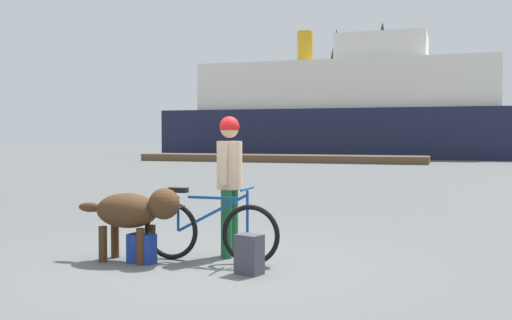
{
  "coord_description": "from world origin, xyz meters",
  "views": [
    {
      "loc": [
        2.75,
        -6.44,
        1.53
      ],
      "look_at": [
        0.01,
        1.92,
        1.16
      ],
      "focal_mm": 41.81,
      "sensor_mm": 36.0,
      "label": 1
    }
  ],
  "objects_px": {
    "dog": "(134,211)",
    "ferry_boat": "(348,112)",
    "bicycle": "(209,230)",
    "person_cyclist": "(230,172)",
    "handbag_pannier": "(142,249)",
    "backpack": "(249,254)"
  },
  "relations": [
    {
      "from": "handbag_pannier",
      "to": "person_cyclist",
      "type": "bearing_deg",
      "value": 39.31
    },
    {
      "from": "backpack",
      "to": "handbag_pannier",
      "type": "relative_size",
      "value": 1.26
    },
    {
      "from": "person_cyclist",
      "to": "backpack",
      "type": "relative_size",
      "value": 4.01
    },
    {
      "from": "backpack",
      "to": "ferry_boat",
      "type": "relative_size",
      "value": 0.02
    },
    {
      "from": "person_cyclist",
      "to": "handbag_pannier",
      "type": "xyz_separation_m",
      "value": [
        -0.86,
        -0.7,
        -0.89
      ]
    },
    {
      "from": "person_cyclist",
      "to": "backpack",
      "type": "distance_m",
      "value": 1.31
    },
    {
      "from": "dog",
      "to": "handbag_pannier",
      "type": "distance_m",
      "value": 0.46
    },
    {
      "from": "handbag_pannier",
      "to": "ferry_boat",
      "type": "distance_m",
      "value": 35.3
    },
    {
      "from": "person_cyclist",
      "to": "dog",
      "type": "xyz_separation_m",
      "value": [
        -0.98,
        -0.65,
        -0.46
      ]
    },
    {
      "from": "bicycle",
      "to": "dog",
      "type": "height_order",
      "value": "bicycle"
    },
    {
      "from": "backpack",
      "to": "handbag_pannier",
      "type": "distance_m",
      "value": 1.41
    },
    {
      "from": "person_cyclist",
      "to": "backpack",
      "type": "height_order",
      "value": "person_cyclist"
    },
    {
      "from": "person_cyclist",
      "to": "handbag_pannier",
      "type": "relative_size",
      "value": 5.05
    },
    {
      "from": "bicycle",
      "to": "ferry_boat",
      "type": "xyz_separation_m",
      "value": [
        -4.08,
        34.71,
        2.73
      ]
    },
    {
      "from": "backpack",
      "to": "handbag_pannier",
      "type": "xyz_separation_m",
      "value": [
        -1.4,
        0.13,
        -0.05
      ]
    },
    {
      "from": "person_cyclist",
      "to": "dog",
      "type": "distance_m",
      "value": 1.26
    },
    {
      "from": "person_cyclist",
      "to": "dog",
      "type": "height_order",
      "value": "person_cyclist"
    },
    {
      "from": "person_cyclist",
      "to": "handbag_pannier",
      "type": "bearing_deg",
      "value": -140.69
    },
    {
      "from": "dog",
      "to": "ferry_boat",
      "type": "distance_m",
      "value": 35.21
    },
    {
      "from": "backpack",
      "to": "ferry_boat",
      "type": "bearing_deg",
      "value": 97.69
    },
    {
      "from": "ferry_boat",
      "to": "backpack",
      "type": "bearing_deg",
      "value": -82.31
    },
    {
      "from": "backpack",
      "to": "handbag_pannier",
      "type": "height_order",
      "value": "backpack"
    }
  ]
}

